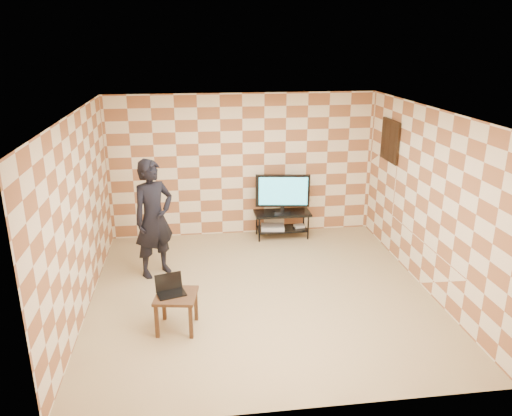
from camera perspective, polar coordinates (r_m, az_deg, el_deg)
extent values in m
plane|color=tan|center=(7.60, 0.60, -9.70)|extent=(5.00, 5.00, 0.00)
cube|color=beige|center=(9.44, -1.53, 4.86)|extent=(5.00, 0.02, 2.70)
cube|color=beige|center=(4.80, 4.96, -9.68)|extent=(5.00, 0.02, 2.70)
cube|color=beige|center=(7.16, -19.59, -0.88)|extent=(0.02, 5.00, 2.70)
cube|color=beige|center=(7.80, 19.14, 0.76)|extent=(0.02, 5.00, 2.70)
cube|color=white|center=(6.74, 0.68, 10.89)|extent=(5.00, 5.00, 0.02)
cube|color=black|center=(9.01, 15.08, 7.45)|extent=(0.04, 0.72, 0.72)
cube|color=black|center=(9.01, 15.08, 7.45)|extent=(0.04, 0.03, 0.68)
cube|color=black|center=(9.01, 15.08, 7.45)|extent=(0.04, 0.68, 0.03)
cube|color=black|center=(9.47, 3.02, -0.60)|extent=(1.06, 0.48, 0.04)
cube|color=black|center=(9.59, 2.98, -2.40)|extent=(0.95, 0.42, 0.03)
cylinder|color=black|center=(9.31, 0.38, -2.45)|extent=(0.03, 0.03, 0.50)
cylinder|color=black|center=(9.66, 0.06, -1.63)|extent=(0.03, 0.03, 0.50)
cylinder|color=black|center=(9.47, 5.98, -2.17)|extent=(0.03, 0.03, 0.50)
cylinder|color=black|center=(9.82, 5.47, -1.37)|extent=(0.03, 0.03, 0.50)
cube|color=black|center=(9.46, 3.02, -0.39)|extent=(0.32, 0.23, 0.03)
cube|color=black|center=(9.44, 3.03, -0.06)|extent=(0.08, 0.06, 0.09)
cube|color=black|center=(9.33, 3.06, 1.99)|extent=(1.01, 0.20, 0.62)
cube|color=#33A8BD|center=(9.30, 3.13, 1.92)|extent=(0.90, 0.13, 0.53)
cube|color=silver|center=(9.53, 1.91, -2.20)|extent=(0.47, 0.36, 0.07)
cube|color=silver|center=(9.66, 4.97, -2.07)|extent=(0.21, 0.17, 0.04)
cube|color=#352110|center=(6.61, -9.13, -9.89)|extent=(0.60, 0.60, 0.04)
cube|color=#352110|center=(6.60, -11.27, -12.61)|extent=(0.05, 0.05, 0.46)
cube|color=#352110|center=(6.96, -10.47, -10.76)|extent=(0.05, 0.05, 0.46)
cube|color=#352110|center=(6.52, -7.45, -12.81)|extent=(0.05, 0.05, 0.46)
cube|color=#352110|center=(6.89, -6.88, -10.92)|extent=(0.05, 0.05, 0.46)
cube|color=black|center=(6.62, -9.65, -9.62)|extent=(0.41, 0.34, 0.02)
cube|color=black|center=(6.67, -9.98, -8.28)|extent=(0.35, 0.15, 0.23)
imported|color=black|center=(7.98, -11.61, -1.18)|extent=(0.83, 0.77, 1.90)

